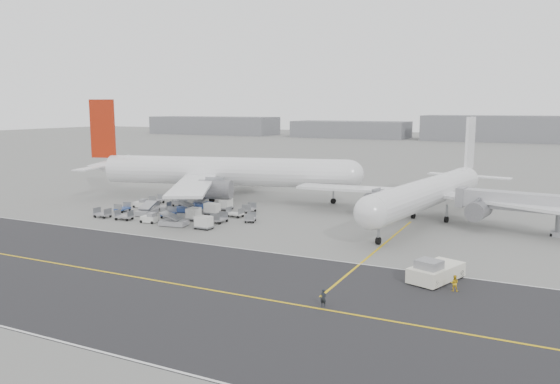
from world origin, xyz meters
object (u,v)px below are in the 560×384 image
at_px(ground_crew_a, 323,298).
at_px(ground_crew_b, 454,283).
at_px(pushback_tug, 435,271).
at_px(jet_bridge, 512,203).
at_px(airliner_a, 219,171).
at_px(airliner_b, 430,192).

bearing_deg(ground_crew_a, ground_crew_b, 49.03).
xyz_separation_m(pushback_tug, jet_bridge, (5.77, 29.87, 3.22)).
distance_m(airliner_a, pushback_tug, 60.32).
relative_size(airliner_b, pushback_tug, 5.31).
distance_m(pushback_tug, jet_bridge, 30.60).
bearing_deg(airliner_b, ground_crew_b, -65.76).
bearing_deg(ground_crew_a, airliner_a, 136.47).
bearing_deg(ground_crew_b, pushback_tug, -52.22).
xyz_separation_m(ground_crew_a, ground_crew_b, (10.42, 10.01, -0.01)).
relative_size(pushback_tug, jet_bridge, 0.55).
relative_size(airliner_a, jet_bridge, 3.50).
bearing_deg(ground_crew_b, ground_crew_a, 38.07).
height_order(airliner_a, airliner_b, airliner_a).
relative_size(jet_bridge, ground_crew_b, 9.71).
bearing_deg(pushback_tug, ground_crew_b, -26.49).
bearing_deg(jet_bridge, pushback_tug, -94.95).
relative_size(airliner_a, ground_crew_a, 33.61).
height_order(pushback_tug, jet_bridge, jet_bridge).
height_order(airliner_a, jet_bridge, airliner_a).
xyz_separation_m(airliner_b, jet_bridge, (12.55, -2.13, -0.56)).
bearing_deg(jet_bridge, airliner_b, 176.35).
height_order(airliner_a, ground_crew_a, airliner_a).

